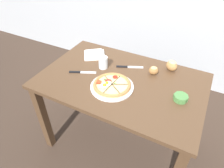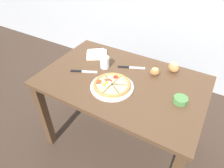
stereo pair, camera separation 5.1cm
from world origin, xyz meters
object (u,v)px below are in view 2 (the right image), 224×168
dining_table (121,91)px  bread_piece_near (155,71)px  water_glass (105,63)px  ramekin_bowl (180,100)px  knife_spare (131,67)px  napkin_folded (97,54)px  pizza (112,85)px  bread_piece_mid (174,67)px  knife_main (84,71)px

dining_table → bread_piece_near: bearing=42.8°
dining_table → water_glass: size_ratio=12.78×
ramekin_bowl → bread_piece_near: 0.31m
bread_piece_near → knife_spare: (-0.20, -0.00, -0.03)m
napkin_folded → bread_piece_near: (0.53, -0.02, 0.02)m
pizza → bread_piece_near: 0.35m
ramekin_bowl → bread_piece_mid: size_ratio=0.87×
dining_table → bread_piece_near: 0.29m
ramekin_bowl → napkin_folded: size_ratio=0.43×
bread_piece_near → knife_main: bearing=-154.4°
bread_piece_near → pizza: bearing=-126.0°
pizza → napkin_folded: pizza is taller
dining_table → pizza: 0.17m
dining_table → bread_piece_near: (0.19, 0.17, 0.15)m
knife_main → water_glass: size_ratio=2.09×
bread_piece_near → bread_piece_mid: (0.11, 0.11, 0.01)m
bread_piece_mid → knife_spare: (-0.30, -0.12, -0.04)m
napkin_folded → bread_piece_mid: bearing=8.5°
ramekin_bowl → water_glass: water_glass is taller
ramekin_bowl → napkin_folded: (-0.78, 0.21, -0.00)m
dining_table → knife_main: knife_main is taller
water_glass → knife_spare: bearing=27.7°
napkin_folded → water_glass: water_glass is taller
napkin_folded → water_glass: bearing=-37.3°
ramekin_bowl → knife_spare: 0.48m
napkin_folded → knife_main: size_ratio=1.14×
ramekin_bowl → knife_main: size_ratio=0.49×
bread_piece_mid → water_glass: (-0.49, -0.21, -0.00)m
bread_piece_mid → dining_table: bearing=-135.6°
knife_spare → water_glass: 0.21m
dining_table → knife_spare: knife_spare is taller
ramekin_bowl → napkin_folded: ramekin_bowl is taller
napkin_folded → bread_piece_mid: bread_piece_mid is taller
bread_piece_near → water_glass: bearing=-165.6°
napkin_folded → knife_spare: 0.34m
dining_table → water_glass: (-0.19, 0.07, 0.15)m
bread_piece_mid → knife_main: (-0.60, -0.35, -0.04)m
pizza → water_glass: water_glass is taller
knife_main → knife_spare: same height
bread_piece_near → knife_spare: bread_piece_near is taller
dining_table → bread_piece_mid: bearing=44.4°
dining_table → bread_piece_mid: (0.29, 0.29, 0.16)m
pizza → knife_spare: pizza is taller
dining_table → napkin_folded: (-0.35, 0.19, 0.13)m
ramekin_bowl → napkin_folded: bearing=164.8°
dining_table → water_glass: water_glass is taller
bread_piece_mid → ramekin_bowl: bearing=-65.5°
ramekin_bowl → knife_main: 0.74m
dining_table → ramekin_bowl: bearing=-2.8°
knife_spare → dining_table: bearing=-110.7°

